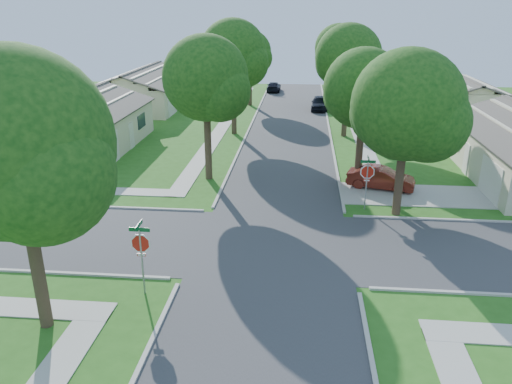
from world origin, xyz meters
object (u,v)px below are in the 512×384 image
object	(u,v)px
house_nw_far	(144,93)
car_curb_east	(320,103)
tree_w_mid	(234,56)
tree_e_mid	(349,61)
house_nw_near	(77,130)
house_ne_far	(456,103)
tree_w_far	(250,54)
tree_ne_corner	(408,110)
tree_w_near	(207,82)
car_driveway	(381,178)
car_curb_west	(274,87)
stop_sign_ne	(367,174)
tree_e_far	(339,50)
tree_sw_corner	(19,152)
stop_sign_sw	(141,246)
tree_e_near	(365,93)

from	to	relation	value
house_nw_far	car_curb_east	world-z (taller)	house_nw_far
tree_w_mid	tree_e_mid	bearing A→B (deg)	-0.00
house_nw_near	house_ne_far	bearing A→B (deg)	23.64
car_curb_east	tree_w_far	bearing A→B (deg)	168.70
house_nw_far	tree_ne_corner	bearing A→B (deg)	-51.19
tree_w_near	car_driveway	xyz separation A→B (m)	(10.64, -0.85, -5.46)
car_driveway	car_curb_west	bearing A→B (deg)	29.50
stop_sign_ne	tree_w_mid	xyz separation A→B (m)	(-9.34, 16.31, 4.46)
tree_w_near	house_nw_near	world-z (taller)	tree_w_near
tree_e_far	tree_w_near	world-z (taller)	tree_w_near
tree_w_mid	car_curb_east	world-z (taller)	tree_w_mid
stop_sign_ne	house_ne_far	distance (m)	26.80
tree_sw_corner	tree_ne_corner	size ratio (longest dim) A/B	1.10
tree_ne_corner	car_curb_east	distance (m)	28.53
car_curb_west	house_ne_far	bearing A→B (deg)	141.87
tree_e_far	house_nw_near	bearing A→B (deg)	-137.50
tree_sw_corner	car_driveway	bearing A→B (deg)	48.43
stop_sign_ne	tree_e_far	size ratio (longest dim) A/B	0.34
tree_w_far	tree_e_far	bearing A→B (deg)	0.00
tree_ne_corner	tree_w_near	bearing A→B (deg)	156.44
stop_sign_sw	car_curb_west	size ratio (longest dim) A/B	0.72
tree_w_near	tree_w_far	size ratio (longest dim) A/B	1.12
tree_e_mid	house_nw_far	world-z (taller)	tree_e_mid
tree_ne_corner	car_curb_east	world-z (taller)	tree_ne_corner
tree_ne_corner	house_ne_far	xyz separation A→B (m)	(9.63, 24.79, -4.08)
tree_e_mid	car_driveway	world-z (taller)	tree_e_mid
tree_e_far	house_nw_far	size ratio (longest dim) A/B	0.64
house_ne_far	house_nw_far	size ratio (longest dim) A/B	1.00
tree_w_near	tree_e_far	bearing A→B (deg)	69.40
tree_w_mid	tree_w_near	bearing A→B (deg)	-90.02
car_driveway	car_curb_east	bearing A→B (deg)	23.10
tree_w_far	tree_w_near	bearing A→B (deg)	-89.99
stop_sign_sw	tree_w_near	world-z (taller)	tree_w_near
tree_w_mid	house_ne_far	xyz separation A→B (m)	(20.63, 7.99, -4.97)
house_nw_far	car_driveway	world-z (taller)	house_nw_far
car_curb_east	stop_sign_ne	bearing A→B (deg)	-83.53
tree_w_far	car_curb_east	size ratio (longest dim) A/B	1.88
stop_sign_sw	car_curb_east	size ratio (longest dim) A/B	0.70
stop_sign_sw	tree_ne_corner	distance (m)	14.64
tree_e_near	house_nw_near	xyz separation A→B (m)	(-20.74, 5.99, -4.13)
tree_ne_corner	house_nw_near	world-z (taller)	tree_ne_corner
tree_e_mid	house_nw_far	xyz separation A→B (m)	(-20.75, 10.99, -4.74)
tree_w_mid	car_curb_east	bearing A→B (deg)	55.77
tree_w_far	house_nw_near	world-z (taller)	tree_w_far
house_ne_far	car_curb_west	distance (m)	23.70
tree_sw_corner	house_ne_far	xyz separation A→B (m)	(23.43, 35.99, -4.75)
tree_e_far	car_curb_west	xyz separation A→B (m)	(-7.41, 9.59, -5.38)
tree_e_near	house_ne_far	distance (m)	23.30
tree_w_near	house_nw_far	size ratio (longest dim) A/B	0.66
house_ne_far	tree_e_mid	bearing A→B (deg)	-144.58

